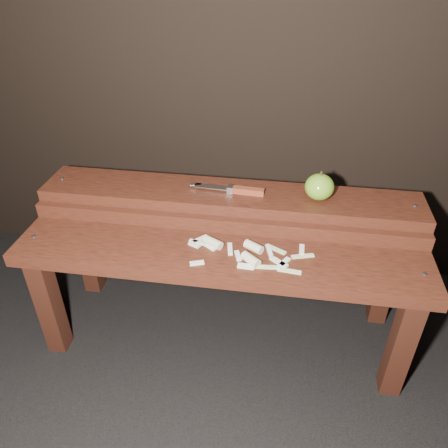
# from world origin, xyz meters

# --- Properties ---
(ground) EXTENTS (60.00, 60.00, 0.00)m
(ground) POSITION_xyz_m (0.00, 0.00, 0.00)
(ground) COLOR black
(bench_front_tier) EXTENTS (1.20, 0.20, 0.42)m
(bench_front_tier) POSITION_xyz_m (0.00, -0.06, 0.35)
(bench_front_tier) COLOR black
(bench_front_tier) RESTS_ON ground
(bench_rear_tier) EXTENTS (1.20, 0.21, 0.50)m
(bench_rear_tier) POSITION_xyz_m (0.00, 0.17, 0.41)
(bench_rear_tier) COLOR black
(bench_rear_tier) RESTS_ON ground
(apple) EXTENTS (0.09, 0.09, 0.09)m
(apple) POSITION_xyz_m (0.27, 0.17, 0.54)
(apple) COLOR #64941E
(apple) RESTS_ON bench_rear_tier
(knife) EXTENTS (0.24, 0.04, 0.02)m
(knife) POSITION_xyz_m (0.03, 0.17, 0.51)
(knife) COLOR maroon
(knife) RESTS_ON bench_rear_tier
(apple_scraps) EXTENTS (0.36, 0.15, 0.03)m
(apple_scraps) POSITION_xyz_m (0.07, -0.04, 0.43)
(apple_scraps) COLOR beige
(apple_scraps) RESTS_ON bench_front_tier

